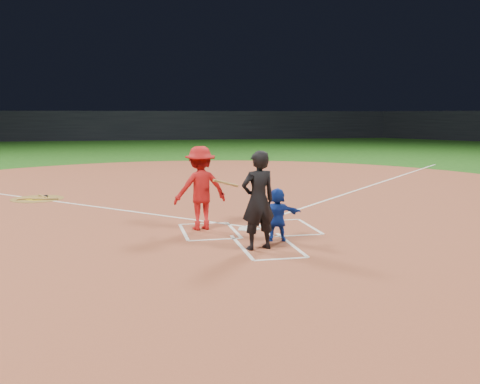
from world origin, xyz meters
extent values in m
plane|color=#194B12|center=(0.00, 0.00, 0.00)|extent=(120.00, 120.00, 0.00)
cylinder|color=brown|center=(0.00, 6.00, 0.01)|extent=(28.00, 28.00, 0.01)
cube|color=black|center=(0.00, 48.00, 1.60)|extent=(80.00, 1.20, 3.20)
cylinder|color=silver|center=(0.00, 0.00, 0.02)|extent=(0.60, 0.60, 0.02)
cylinder|color=brown|center=(-5.80, 6.11, 0.02)|extent=(1.70, 1.70, 0.01)
cylinder|color=yellow|center=(-5.80, 6.11, 0.02)|extent=(0.80, 0.80, 0.00)
cylinder|color=olive|center=(-5.65, 6.36, 0.05)|extent=(0.42, 0.78, 0.06)
cylinder|color=#AA7B3E|center=(-6.00, 6.01, 0.05)|extent=(0.83, 0.27, 0.06)
cylinder|color=olive|center=(-5.50, 5.81, 0.05)|extent=(0.84, 0.13, 0.06)
torus|color=black|center=(-5.60, 6.51, 0.05)|extent=(0.19, 0.19, 0.05)
imported|color=#1538AD|center=(0.35, -1.28, 0.61)|extent=(1.15, 0.53, 1.19)
imported|color=black|center=(-0.25, -1.94, 1.04)|extent=(0.84, 0.65, 2.06)
cube|color=white|center=(-0.98, 0.92, 0.01)|extent=(1.22, 0.08, 0.01)
cube|color=white|center=(-0.98, -0.92, 0.01)|extent=(1.22, 0.08, 0.01)
cube|color=white|center=(-0.37, 0.00, 0.01)|extent=(0.08, 1.83, 0.01)
cube|color=white|center=(-1.59, 0.00, 0.01)|extent=(0.08, 1.83, 0.01)
cube|color=white|center=(0.98, 0.92, 0.01)|extent=(1.22, 0.08, 0.01)
cube|color=white|center=(0.98, -0.92, 0.01)|extent=(1.22, 0.08, 0.01)
cube|color=white|center=(0.37, 0.00, 0.01)|extent=(0.08, 1.83, 0.01)
cube|color=white|center=(1.59, 0.00, 0.01)|extent=(0.08, 1.83, 0.01)
cube|color=white|center=(-0.55, -1.70, 0.01)|extent=(0.08, 2.20, 0.01)
cube|color=white|center=(0.55, -1.70, 0.01)|extent=(0.08, 2.20, 0.01)
cube|color=white|center=(0.00, -2.80, 0.01)|extent=(1.10, 0.08, 0.01)
cube|color=white|center=(7.07, 7.37, 0.01)|extent=(14.21, 14.21, 0.01)
cube|color=white|center=(-7.07, 7.37, 0.01)|extent=(14.21, 14.21, 0.01)
imported|color=#AB1313|center=(-1.14, 0.26, 1.03)|extent=(1.43, 0.99, 2.03)
cylinder|color=#A7813D|center=(-0.54, 0.11, 1.15)|extent=(0.73, 0.53, 0.28)
camera|label=1|loc=(-2.92, -12.48, 2.79)|focal=40.00mm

